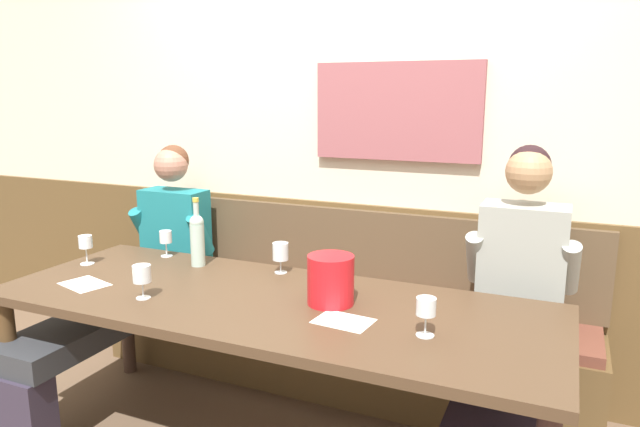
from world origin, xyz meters
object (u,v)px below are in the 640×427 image
dining_table (268,315)px  wine_glass_center_rear (142,275)px  wall_bench (331,335)px  wine_glass_left_end (166,238)px  wine_glass_right_end (280,252)px  wine_bottle_amber_mid (197,238)px  person_center_left_seat (512,322)px  ice_bucket (331,280)px  wine_glass_mid_left (86,244)px  water_tumbler_center (341,278)px  wine_glass_by_bottle (426,308)px  person_right_seat (132,276)px

dining_table → wine_glass_center_rear: (-0.47, -0.20, 0.17)m
wall_bench → wine_glass_left_end: 1.01m
wine_glass_right_end → wine_bottle_amber_mid: bearing=-172.1°
dining_table → wine_glass_center_rear: wine_glass_center_rear is taller
person_center_left_seat → ice_bucket: (-0.68, -0.28, 0.17)m
wine_glass_center_rear → wine_bottle_amber_mid: bearing=97.7°
wine_glass_mid_left → water_tumbler_center: bearing=6.9°
wine_bottle_amber_mid → wine_glass_right_end: bearing=7.9°
wine_glass_by_bottle → wine_glass_right_end: 0.91m
wine_glass_mid_left → wine_glass_right_end: (0.95, 0.26, -0.00)m
wine_bottle_amber_mid → wine_glass_by_bottle: size_ratio=2.42×
dining_table → wine_glass_left_end: size_ratio=17.25×
dining_table → water_tumbler_center: 0.35m
wine_glass_center_rear → wine_glass_right_end: bearing=56.0°
person_center_left_seat → wine_glass_left_end: (-1.72, 0.00, 0.17)m
dining_table → wine_glass_right_end: (-0.11, 0.33, 0.17)m
wine_glass_right_end → water_tumbler_center: 0.37m
wine_glass_by_bottle → water_tumbler_center: wine_glass_by_bottle is taller
person_right_seat → ice_bucket: (1.24, -0.24, 0.22)m
wine_bottle_amber_mid → dining_table: bearing=-27.0°
dining_table → wine_glass_mid_left: wine_glass_mid_left is taller
person_center_left_seat → water_tumbler_center: 0.72m
wall_bench → wine_bottle_amber_mid: (-0.54, -0.41, 0.58)m
wall_bench → ice_bucket: wall_bench is taller
person_right_seat → wine_glass_center_rear: size_ratio=8.98×
water_tumbler_center → wall_bench: bearing=117.0°
person_center_left_seat → ice_bucket: 0.75m
wine_glass_center_rear → wine_glass_right_end: size_ratio=0.98×
ice_bucket → wine_glass_by_bottle: (0.42, -0.16, 0.00)m
person_center_left_seat → ice_bucket: size_ratio=6.67×
wall_bench → wine_glass_center_rear: bearing=-118.0°
wine_glass_mid_left → wine_glass_right_end: same height
dining_table → wine_glass_center_rear: size_ratio=16.54×
wine_glass_center_rear → wine_glass_by_bottle: size_ratio=1.02×
person_center_left_seat → wine_glass_left_end: person_center_left_seat is taller
wall_bench → water_tumbler_center: (0.23, -0.46, 0.49)m
person_center_left_seat → wine_glass_by_bottle: size_ratio=9.52×
ice_bucket → wine_glass_center_rear: bearing=-160.6°
dining_table → wine_glass_right_end: size_ratio=16.17×
wine_bottle_amber_mid → person_center_left_seat: bearing=2.5°
wine_bottle_amber_mid → wine_glass_center_rear: wine_bottle_amber_mid is taller
wine_glass_center_rear → wine_glass_by_bottle: bearing=4.8°
wine_glass_left_end → wine_glass_right_end: (0.67, -0.01, 0.00)m
wine_glass_by_bottle → person_center_left_seat: bearing=60.2°
person_center_left_seat → dining_table: bearing=-160.1°
wine_glass_left_end → wine_bottle_amber_mid: bearing=-15.4°
person_center_left_seat → wine_glass_center_rear: bearing=-159.0°
water_tumbler_center → wine_glass_by_bottle: bearing=-36.6°
wine_bottle_amber_mid → wine_glass_center_rear: size_ratio=2.38×
wine_glass_right_end → ice_bucket: bearing=-36.9°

